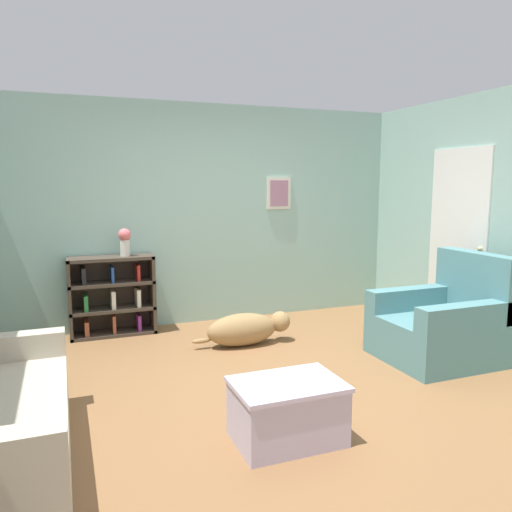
% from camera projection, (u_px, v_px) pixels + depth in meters
% --- Properties ---
extents(ground_plane, '(14.00, 14.00, 0.00)m').
position_uv_depth(ground_plane, '(274.00, 389.00, 4.09)').
color(ground_plane, brown).
extents(wall_back, '(5.60, 0.13, 2.60)m').
position_uv_depth(wall_back, '(200.00, 215.00, 5.98)').
color(wall_back, '#93BCB2').
rests_on(wall_back, ground_plane).
extents(bookshelf, '(0.92, 0.31, 0.88)m').
position_uv_depth(bookshelf, '(112.00, 296.00, 5.53)').
color(bookshelf, '#42382D').
rests_on(bookshelf, ground_plane).
extents(recliner_chair, '(1.05, 0.93, 1.01)m').
position_uv_depth(recliner_chair, '(445.00, 324.00, 4.77)').
color(recliner_chair, slate).
rests_on(recliner_chair, ground_plane).
extents(coffee_table, '(0.70, 0.49, 0.40)m').
position_uv_depth(coffee_table, '(287.00, 409.00, 3.24)').
color(coffee_table, '#BCB2D1').
rests_on(coffee_table, ground_plane).
extents(dog, '(1.06, 0.31, 0.34)m').
position_uv_depth(dog, '(246.00, 329.00, 5.18)').
color(dog, '#9E7A4C').
rests_on(dog, ground_plane).
extents(vase, '(0.14, 0.14, 0.30)m').
position_uv_depth(vase, '(125.00, 240.00, 5.47)').
color(vase, silver).
rests_on(vase, bookshelf).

